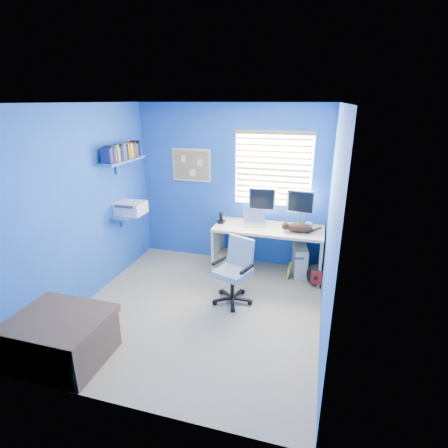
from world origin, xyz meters
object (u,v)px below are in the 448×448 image
(cat, at_px, (299,228))
(desk, at_px, (267,250))
(laptop, at_px, (255,218))
(office_chair, at_px, (234,279))
(tower_pc, at_px, (300,260))

(cat, bearing_deg, desk, 162.84)
(laptop, xyz_separation_m, office_chair, (-0.07, -0.96, -0.53))
(office_chair, bearing_deg, cat, 48.98)
(desk, distance_m, laptop, 0.53)
(laptop, xyz_separation_m, cat, (0.67, -0.11, -0.04))
(cat, distance_m, tower_pc, 0.60)
(laptop, height_order, cat, laptop)
(office_chair, bearing_deg, laptop, 85.84)
(tower_pc, bearing_deg, office_chair, -138.17)
(desk, relative_size, tower_pc, 3.58)
(desk, xyz_separation_m, office_chair, (-0.29, -0.92, -0.05))
(tower_pc, bearing_deg, cat, -113.68)
(laptop, height_order, tower_pc, laptop)
(laptop, bearing_deg, desk, -23.29)
(laptop, distance_m, tower_pc, 0.94)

